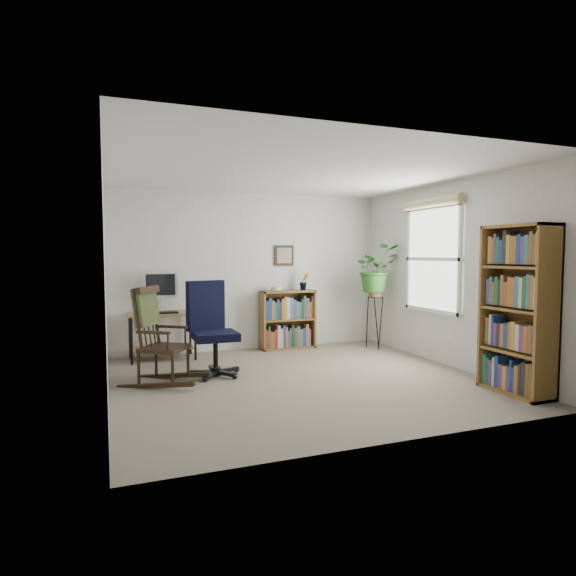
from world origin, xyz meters
name	(u,v)px	position (x,y,z in m)	size (l,w,h in m)	color
floor	(300,380)	(0.00, 0.00, 0.00)	(4.20, 4.00, 0.00)	gray
ceiling	(300,172)	(0.00, 0.00, 2.40)	(4.20, 4.00, 0.00)	silver
wall_back	(251,272)	(0.00, 2.00, 1.20)	(4.20, 0.00, 2.40)	silver
wall_front	(399,289)	(0.00, -2.00, 1.20)	(4.20, 0.00, 2.40)	silver
wall_left	(105,281)	(-2.10, 0.00, 1.20)	(0.00, 4.00, 2.40)	silver
wall_right	(449,275)	(2.10, 0.00, 1.20)	(0.00, 4.00, 2.40)	silver
window	(432,259)	(2.06, 0.30, 1.40)	(0.12, 1.20, 1.50)	white
desk	(162,336)	(-1.38, 1.70, 0.33)	(0.91, 0.50, 0.66)	olive
monitor	(161,292)	(-1.38, 1.84, 0.94)	(0.46, 0.16, 0.56)	silver
keyboard	(163,313)	(-1.38, 1.58, 0.67)	(0.40, 0.15, 0.03)	black
office_chair	(215,328)	(-0.88, 0.53, 0.58)	(0.63, 0.63, 1.16)	black
rocking_chair	(164,335)	(-1.50, 0.38, 0.56)	(0.58, 0.97, 1.12)	black
low_bookshelf	(288,320)	(0.53, 1.82, 0.45)	(0.86, 0.29, 0.90)	brown
tall_bookshelf	(517,310)	(1.92, -1.30, 0.89)	(0.33, 0.78, 1.77)	brown
plant_stand	(375,318)	(1.80, 1.34, 0.47)	(0.26, 0.26, 0.94)	black
spider_plant	(376,245)	(1.80, 1.34, 1.61)	(1.69, 1.88, 1.46)	#2B6E26
potted_plant_small	(304,287)	(0.81, 1.83, 0.96)	(0.13, 0.24, 0.11)	#2B6E26
framed_picture	(284,256)	(0.53, 1.97, 1.45)	(0.32, 0.04, 0.32)	black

